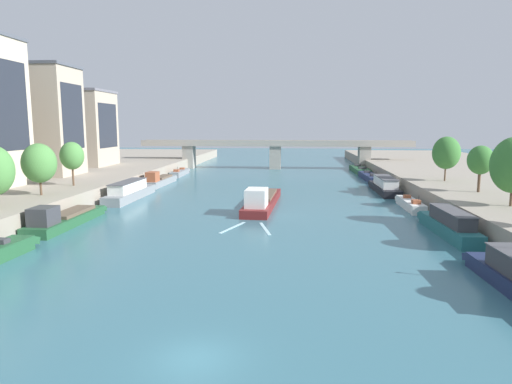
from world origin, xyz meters
TOP-DOWN VIEW (x-y plane):
  - ground_plane at (0.00, 0.00)m, footprint 400.00×400.00m
  - quay_left at (-40.49, 55.00)m, footprint 36.00×170.00m
  - barge_midriver at (0.38, 41.23)m, footprint 4.49×20.78m
  - wake_behind_barge at (-0.18, 28.16)m, footprint 5.59×6.05m
  - moored_boat_left_second at (-20.77, 27.52)m, footprint 3.07×14.80m
  - moored_boat_left_downstream at (-20.10, 46.28)m, footprint 3.19×16.14m
  - moored_boat_left_gap_after at (-20.32, 62.53)m, footprint 2.90×13.88m
  - moored_boat_left_lone at (-20.65, 79.23)m, footprint 2.16×11.52m
  - moored_boat_right_midway at (20.58, 26.67)m, footprint 2.66×13.59m
  - moored_boat_right_upstream at (20.41, 41.59)m, footprint 1.86×10.29m
  - moored_boat_right_end at (19.90, 56.52)m, footprint 2.99×15.14m
  - moored_boat_right_downstream at (20.35, 74.31)m, footprint 2.82×14.69m
  - moored_boat_right_far at (20.54, 90.19)m, footprint 3.30×15.55m
  - tree_left_far at (-26.83, 33.62)m, footprint 4.16×4.16m
  - tree_left_by_lamp at (-27.06, 42.55)m, footprint 3.36×3.36m
  - tree_right_second at (28.79, 40.69)m, footprint 3.27×3.27m
  - tree_right_far at (28.33, 52.62)m, footprint 4.20×4.20m
  - building_left_middle at (-40.66, 55.93)m, footprint 15.34×9.60m
  - building_left_tall at (-40.66, 74.73)m, footprint 11.89×12.08m
  - bridge_far at (0.00, 96.32)m, footprint 68.98×4.40m

SIDE VIEW (x-z plane):
  - ground_plane at x=0.00m, z-range 0.00..0.00m
  - wake_behind_barge at x=-0.18m, z-range 0.00..0.03m
  - moored_boat_right_far at x=20.54m, z-range -0.53..1.68m
  - moored_boat_left_lone at x=-20.65m, z-range -0.52..1.73m
  - moored_boat_right_downstream at x=20.35m, z-range -0.52..1.75m
  - moored_boat_right_upstream at x=20.41m, z-range -0.51..1.77m
  - moored_boat_left_second at x=-20.77m, z-range -0.59..2.32m
  - moored_boat_left_gap_after at x=-20.32m, z-range -0.56..2.34m
  - barge_midriver at x=0.38m, z-range -0.70..2.61m
  - moored_boat_right_end at x=19.90m, z-range -0.22..2.45m
  - moored_boat_right_midway at x=20.58m, z-range -0.22..2.53m
  - moored_boat_left_downstream at x=-20.10m, z-range -0.23..2.60m
  - quay_left at x=-40.49m, z-range 0.00..2.50m
  - bridge_far at x=0.00m, z-range 1.10..8.40m
  - tree_left_far at x=-26.83m, z-range 3.27..9.73m
  - tree_right_second at x=28.79m, z-range 3.63..9.71m
  - tree_left_by_lamp at x=-27.06m, z-range 3.64..9.95m
  - tree_right_far at x=28.33m, z-range 3.43..10.35m
  - building_left_tall at x=-40.66m, z-range 2.51..18.52m
  - building_left_middle at x=-40.66m, z-range 2.51..21.40m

